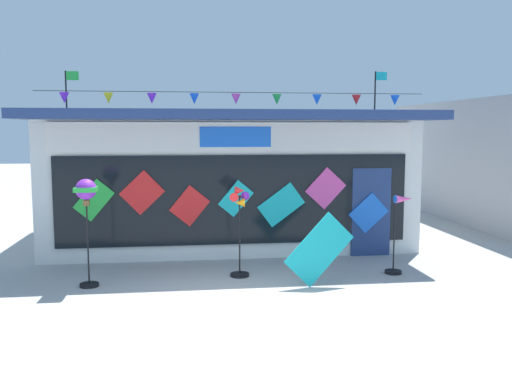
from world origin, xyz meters
name	(u,v)px	position (x,y,z in m)	size (l,w,h in m)	color
ground_plane	(237,303)	(0.00, 0.00, 0.00)	(80.00, 80.00, 0.00)	#ADAAA5
kite_shop_building	(227,176)	(0.27, 5.60, 1.66)	(8.96, 6.12, 4.42)	silver
wind_spinner_far_left	(86,200)	(-2.59, 1.33, 1.60)	(0.38, 0.38, 1.98)	black
wind_spinner_left	(240,219)	(0.22, 1.64, 1.13)	(0.41, 0.37, 1.78)	black
wind_spinner_center_left	(399,229)	(3.38, 1.49, 0.90)	(0.54, 0.34, 1.58)	black
display_kite_on_ground	(319,249)	(1.60, 0.85, 0.68)	(0.69, 0.03, 1.25)	#19B7BC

